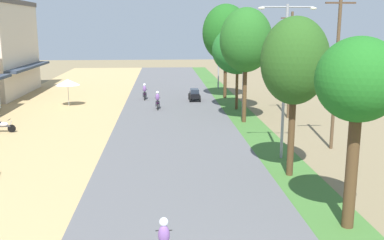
% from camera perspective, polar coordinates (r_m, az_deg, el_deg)
% --- Properties ---
extents(parked_motorbike_fifth, '(1.80, 0.54, 0.94)m').
position_cam_1_polar(parked_motorbike_fifth, '(33.80, -23.19, -0.68)').
color(parked_motorbike_fifth, black).
rests_on(parked_motorbike_fifth, dirt_shoulder).
extents(vendor_umbrella, '(2.20, 2.20, 2.52)m').
position_cam_1_polar(vendor_umbrella, '(42.74, -15.72, 4.71)').
color(vendor_umbrella, '#99999E').
rests_on(vendor_umbrella, dirt_shoulder).
extents(median_tree_nearest, '(3.02, 3.02, 7.03)m').
position_cam_1_polar(median_tree_nearest, '(16.54, 20.65, 4.55)').
color(median_tree_nearest, '#4C351E').
rests_on(median_tree_nearest, median_strip).
extents(median_tree_second, '(3.27, 3.27, 7.83)m').
position_cam_1_polar(median_tree_second, '(21.87, 13.10, 7.33)').
color(median_tree_second, '#4C351E').
rests_on(median_tree_second, median_strip).
extents(median_tree_third, '(3.97, 3.97, 8.74)m').
position_cam_1_polar(median_tree_third, '(34.11, 6.96, 10.15)').
color(median_tree_third, '#4C351E').
rests_on(median_tree_third, median_strip).
extents(median_tree_fourth, '(4.51, 4.51, 7.34)m').
position_cam_1_polar(median_tree_fourth, '(39.50, 5.89, 8.90)').
color(median_tree_fourth, '#4C351E').
rests_on(median_tree_fourth, median_strip).
extents(median_tree_fifth, '(4.77, 4.77, 9.56)m').
position_cam_1_polar(median_tree_fifth, '(45.87, 4.38, 11.12)').
color(median_tree_fifth, '#4C351E').
rests_on(median_tree_fifth, median_strip).
extents(streetlamp_near, '(3.16, 0.20, 8.50)m').
position_cam_1_polar(streetlamp_near, '(24.85, 11.85, 5.99)').
color(streetlamp_near, gray).
rests_on(streetlamp_near, median_strip).
extents(streetlamp_mid, '(3.16, 0.20, 7.13)m').
position_cam_1_polar(streetlamp_mid, '(36.84, 6.67, 6.94)').
color(streetlamp_mid, gray).
rests_on(streetlamp_mid, median_strip).
extents(streetlamp_far, '(3.16, 0.20, 8.14)m').
position_cam_1_polar(streetlamp_far, '(52.92, 3.46, 9.09)').
color(streetlamp_far, gray).
rests_on(streetlamp_far, median_strip).
extents(utility_pole_near, '(1.80, 0.20, 9.22)m').
position_cam_1_polar(utility_pole_near, '(27.84, 18.06, 6.05)').
color(utility_pole_near, brown).
rests_on(utility_pole_near, ground).
extents(utility_pole_far, '(1.80, 0.20, 8.52)m').
position_cam_1_polar(utility_pole_far, '(36.70, 12.53, 7.10)').
color(utility_pole_far, brown).
rests_on(utility_pole_far, ground).
extents(car_sedan_black, '(1.10, 2.26, 1.19)m').
position_cam_1_polar(car_sedan_black, '(44.29, 0.32, 3.35)').
color(car_sedan_black, black).
rests_on(car_sedan_black, road_strip).
extents(motorbike_ahead_second, '(0.54, 1.80, 1.66)m').
position_cam_1_polar(motorbike_ahead_second, '(39.88, -4.46, 2.51)').
color(motorbike_ahead_second, black).
rests_on(motorbike_ahead_second, road_strip).
extents(motorbike_ahead_third, '(0.54, 1.80, 1.66)m').
position_cam_1_polar(motorbike_ahead_third, '(45.26, -6.12, 3.62)').
color(motorbike_ahead_third, black).
rests_on(motorbike_ahead_third, road_strip).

